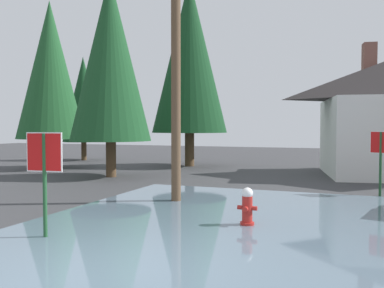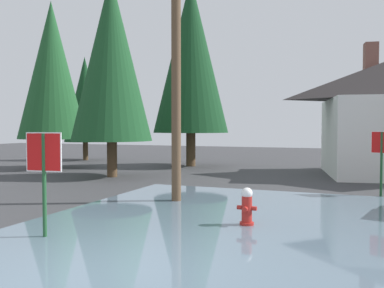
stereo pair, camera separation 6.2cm
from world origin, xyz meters
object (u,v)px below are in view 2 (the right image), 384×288
(pine_tree_mid_left, at_px, (111,58))
(pine_tree_far_center, at_px, (85,100))
(utility_pole, at_px, (176,47))
(fire_hydrant, at_px, (247,208))
(pine_tree_short_left, at_px, (191,56))
(stop_sign_far, at_px, (382,150))
(pine_tree_tall_left, at_px, (52,70))
(stop_sign_near, at_px, (44,163))

(pine_tree_mid_left, distance_m, pine_tree_far_center, 10.11)
(utility_pole, bearing_deg, pine_tree_far_center, 134.62)
(pine_tree_mid_left, bearing_deg, utility_pole, -42.21)
(fire_hydrant, relative_size, utility_pole, 0.10)
(pine_tree_far_center, bearing_deg, pine_tree_short_left, -9.73)
(pine_tree_mid_left, distance_m, pine_tree_short_left, 6.25)
(utility_pole, height_order, stop_sign_far, utility_pole)
(pine_tree_tall_left, relative_size, pine_tree_mid_left, 1.00)
(stop_sign_near, xyz_separation_m, pine_tree_far_center, (-11.12, 16.78, 2.56))
(fire_hydrant, distance_m, pine_tree_short_left, 15.57)
(pine_tree_tall_left, bearing_deg, pine_tree_far_center, 108.15)
(stop_sign_near, xyz_separation_m, pine_tree_mid_left, (-4.36, 9.37, 3.77))
(stop_sign_near, height_order, pine_tree_short_left, pine_tree_short_left)
(pine_tree_far_center, bearing_deg, stop_sign_near, -56.46)
(utility_pole, bearing_deg, pine_tree_short_left, 109.32)
(pine_tree_mid_left, bearing_deg, fire_hydrant, -41.33)
(fire_hydrant, distance_m, pine_tree_tall_left, 16.44)
(pine_tree_mid_left, bearing_deg, pine_tree_far_center, 132.40)
(fire_hydrant, bearing_deg, stop_sign_far, 61.17)
(utility_pole, height_order, pine_tree_tall_left, pine_tree_tall_left)
(fire_hydrant, xyz_separation_m, pine_tree_far_center, (-14.63, 14.33, 3.64))
(pine_tree_far_center, bearing_deg, stop_sign_far, -26.41)
(fire_hydrant, distance_m, utility_pole, 5.40)
(utility_pole, xyz_separation_m, pine_tree_mid_left, (-5.18, 4.70, 0.72))
(stop_sign_near, bearing_deg, stop_sign_far, 50.63)
(stop_sign_near, height_order, pine_tree_tall_left, pine_tree_tall_left)
(stop_sign_near, bearing_deg, fire_hydrant, 34.95)
(stop_sign_far, height_order, pine_tree_mid_left, pine_tree_mid_left)
(pine_tree_tall_left, xyz_separation_m, pine_tree_far_center, (-1.75, 5.34, -1.19))
(utility_pole, height_order, pine_tree_short_left, pine_tree_short_left)
(fire_hydrant, height_order, pine_tree_short_left, pine_tree_short_left)
(stop_sign_far, bearing_deg, fire_hydrant, -118.83)
(stop_sign_far, height_order, pine_tree_tall_left, pine_tree_tall_left)
(stop_sign_near, bearing_deg, pine_tree_short_left, 100.77)
(fire_hydrant, xyz_separation_m, stop_sign_far, (3.05, 5.54, 1.05))
(pine_tree_tall_left, height_order, pine_tree_far_center, pine_tree_tall_left)
(stop_sign_near, bearing_deg, pine_tree_mid_left, 114.94)
(stop_sign_near, distance_m, pine_tree_tall_left, 15.26)
(fire_hydrant, bearing_deg, pine_tree_far_center, 135.61)
(pine_tree_mid_left, bearing_deg, stop_sign_far, -7.17)
(pine_tree_short_left, xyz_separation_m, pine_tree_far_center, (-8.20, 1.41, -2.19))
(pine_tree_tall_left, height_order, pine_tree_short_left, pine_tree_short_left)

